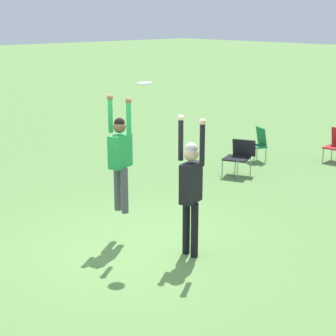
{
  "coord_description": "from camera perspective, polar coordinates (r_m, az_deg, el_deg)",
  "views": [
    {
      "loc": [
        6.75,
        -5.55,
        3.74
      ],
      "look_at": [
        0.24,
        0.52,
        1.3
      ],
      "focal_mm": 60.0,
      "sensor_mm": 36.0,
      "label": 1
    }
  ],
  "objects": [
    {
      "name": "camping_chair_3",
      "position": [
        13.53,
        7.28,
        1.37
      ],
      "size": [
        0.74,
        0.79,
        0.85
      ],
      "rotation": [
        0.0,
        0.0,
        3.55
      ],
      "color": "gray",
      "rests_on": "ground_plane"
    },
    {
      "name": "person_defending",
      "position": [
        8.73,
        2.33,
        -1.53
      ],
      "size": [
        0.56,
        0.45,
        2.26
      ],
      "rotation": [
        0.0,
        0.0,
        -1.29
      ],
      "color": "black",
      "rests_on": "ground_plane"
    },
    {
      "name": "person_jumping",
      "position": [
        9.34,
        -4.88,
        1.6
      ],
      "size": [
        0.59,
        0.47,
        1.98
      ],
      "rotation": [
        0.0,
        0.0,
        1.85
      ],
      "color": "#4C4C51",
      "rests_on": "ground_plane"
    },
    {
      "name": "ground_plane",
      "position": [
        9.51,
        -3.31,
        -7.86
      ],
      "size": [
        120.0,
        120.0,
        0.0
      ],
      "primitive_type": "plane",
      "color": "#608C47"
    },
    {
      "name": "camping_chair_4",
      "position": [
        14.94,
        9.18,
        2.65
      ],
      "size": [
        0.59,
        0.64,
        0.88
      ],
      "rotation": [
        0.0,
        0.0,
        2.72
      ],
      "color": "gray",
      "rests_on": "ground_plane"
    },
    {
      "name": "frisbee",
      "position": [
        8.8,
        -2.41,
        8.61
      ],
      "size": [
        0.25,
        0.25,
        0.02
      ],
      "color": "white"
    }
  ]
}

